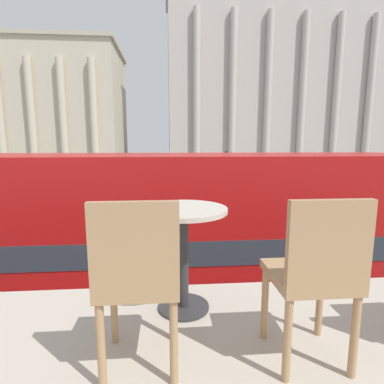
{
  "coord_description": "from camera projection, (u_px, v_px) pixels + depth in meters",
  "views": [
    {
      "loc": [
        1.03,
        -2.32,
        4.46
      ],
      "look_at": [
        2.48,
        15.62,
        1.57
      ],
      "focal_mm": 28.0,
      "sensor_mm": 36.0,
      "label": 1
    }
  ],
  "objects": [
    {
      "name": "double_decker_bus",
      "position": [
        161.0,
        246.0,
        6.27
      ],
      "size": [
        10.71,
        2.62,
        4.26
      ],
      "rotation": [
        0.0,
        0.0,
        0.04
      ],
      "color": "black",
      "rests_on": "ground_plane"
    },
    {
      "name": "cafe_dining_table",
      "position": [
        183.0,
        236.0,
        2.05
      ],
      "size": [
        0.6,
        0.6,
        0.73
      ],
      "color": "#2D2D30",
      "rests_on": "cafe_floor_slab"
    },
    {
      "name": "cafe_chair_0",
      "position": [
        138.0,
        276.0,
        1.47
      ],
      "size": [
        0.4,
        0.4,
        0.91
      ],
      "rotation": [
        0.0,
        0.0,
        0.05
      ],
      "color": "#A87F56",
      "rests_on": "cafe_floor_slab"
    },
    {
      "name": "cafe_chair_1",
      "position": [
        315.0,
        272.0,
        1.51
      ],
      "size": [
        0.4,
        0.4,
        0.91
      ],
      "rotation": [
        0.0,
        0.0,
        0.09
      ],
      "color": "#A87F56",
      "rests_on": "cafe_floor_slab"
    },
    {
      "name": "plaza_building_left",
      "position": [
        38.0,
        113.0,
        41.51
      ],
      "size": [
        23.23,
        13.35,
        17.48
      ],
      "color": "beige",
      "rests_on": "ground_plane"
    },
    {
      "name": "plaza_building_right",
      "position": [
        286.0,
        89.0,
        44.65
      ],
      "size": [
        35.53,
        12.02,
        25.29
      ],
      "color": "#BCB2A8",
      "rests_on": "ground_plane"
    },
    {
      "name": "traffic_light_near",
      "position": [
        227.0,
        185.0,
        13.17
      ],
      "size": [
        0.42,
        0.24,
        4.15
      ],
      "color": "black",
      "rests_on": "ground_plane"
    },
    {
      "name": "traffic_light_mid",
      "position": [
        76.0,
        178.0,
        18.29
      ],
      "size": [
        0.42,
        0.24,
        3.68
      ],
      "color": "black",
      "rests_on": "ground_plane"
    },
    {
      "name": "car_white",
      "position": [
        31.0,
        212.0,
        16.8
      ],
      "size": [
        4.2,
        1.93,
        1.35
      ],
      "rotation": [
        0.0,
        0.0,
        5.84
      ],
      "color": "black",
      "rests_on": "ground_plane"
    },
    {
      "name": "car_maroon",
      "position": [
        217.0,
        183.0,
        29.4
      ],
      "size": [
        4.2,
        1.93,
        1.35
      ],
      "rotation": [
        0.0,
        0.0,
        5.81
      ],
      "color": "black",
      "rests_on": "ground_plane"
    },
    {
      "name": "pedestrian_olive",
      "position": [
        171.0,
        183.0,
        26.69
      ],
      "size": [
        0.32,
        0.32,
        1.82
      ],
      "rotation": [
        0.0,
        0.0,
        4.92
      ],
      "color": "#282B33",
      "rests_on": "ground_plane"
    },
    {
      "name": "pedestrian_red",
      "position": [
        100.0,
        191.0,
        22.18
      ],
      "size": [
        0.32,
        0.32,
        1.73
      ],
      "rotation": [
        0.0,
        0.0,
        6.24
      ],
      "color": "#282B33",
      "rests_on": "ground_plane"
    }
  ]
}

